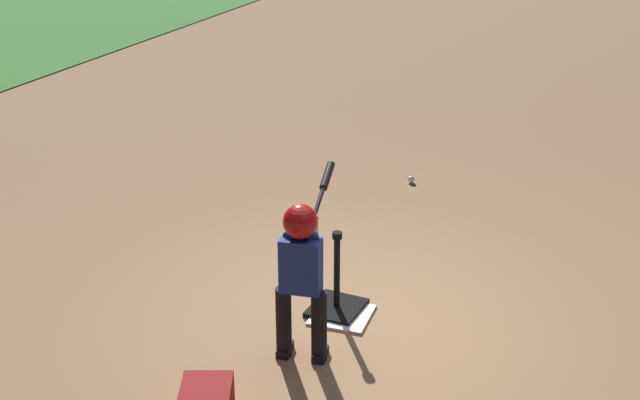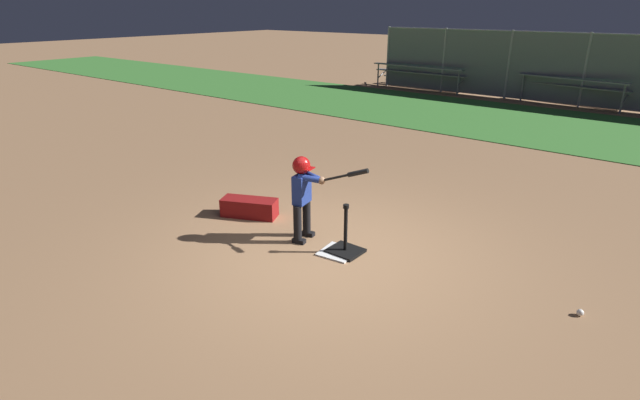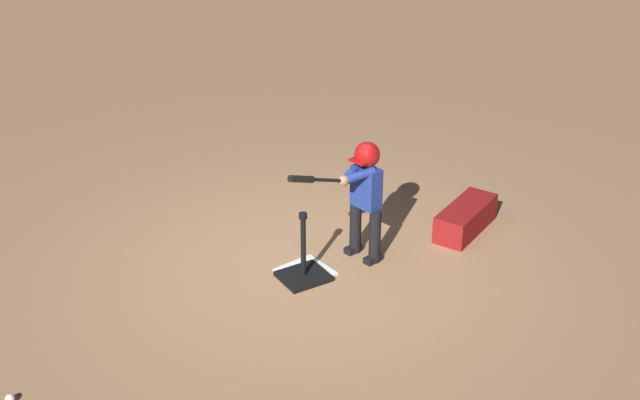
% 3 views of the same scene
% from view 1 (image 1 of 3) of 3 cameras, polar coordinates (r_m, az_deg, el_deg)
% --- Properties ---
extents(ground_plane, '(90.00, 90.00, 0.00)m').
position_cam_1_polar(ground_plane, '(6.89, 2.03, -7.71)').
color(ground_plane, '#99704C').
extents(home_plate, '(0.49, 0.49, 0.02)m').
position_cam_1_polar(home_plate, '(6.94, 1.40, -7.37)').
color(home_plate, white).
rests_on(home_plate, ground_plane).
extents(batting_tee, '(0.43, 0.38, 0.68)m').
position_cam_1_polar(batting_tee, '(6.97, 1.07, -6.41)').
color(batting_tee, black).
rests_on(batting_tee, ground_plane).
extents(batter_child, '(1.05, 0.41, 1.19)m').
position_cam_1_polar(batter_child, '(6.12, -1.16, -3.90)').
color(batter_child, black).
rests_on(batter_child, ground_plane).
extents(baseball, '(0.07, 0.07, 0.07)m').
position_cam_1_polar(baseball, '(9.44, 5.85, 1.32)').
color(baseball, white).
rests_on(baseball, ground_plane).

